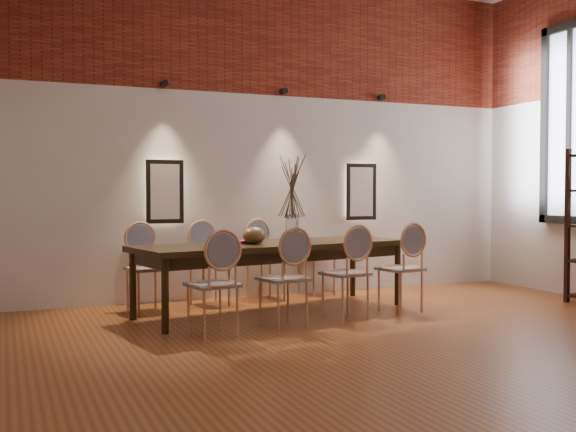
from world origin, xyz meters
name	(u,v)px	position (x,y,z in m)	size (l,w,h in m)	color
floor	(430,360)	(0.00, 0.00, -0.01)	(7.00, 7.00, 0.02)	#9B5226
wall_back	(265,136)	(0.00, 3.55, 2.00)	(7.00, 0.10, 4.00)	silver
brick_band_back	(267,34)	(0.00, 3.48, 3.25)	(7.00, 0.02, 1.50)	maroon
niche_left	(164,192)	(-1.30, 3.45, 1.30)	(0.36, 0.06, 0.66)	#FFEAC6
niche_right	(360,192)	(1.30, 3.45, 1.30)	(0.36, 0.06, 0.66)	#FFEAC6
spot_fixture_left	(164,83)	(-1.30, 3.42, 2.55)	(0.08, 0.08, 0.10)	black
spot_fixture_mid	(284,91)	(0.20, 3.42, 2.55)	(0.08, 0.08, 0.10)	black
spot_fixture_right	(381,97)	(1.60, 3.42, 2.55)	(0.08, 0.08, 0.10)	black
window_glass	(570,123)	(3.46, 2.00, 2.15)	(0.02, 0.78, 2.38)	silver
window_frame	(569,123)	(3.44, 2.00, 2.15)	(0.08, 0.90, 2.50)	black
window_mullion	(569,123)	(3.44, 2.00, 2.15)	(0.06, 0.06, 2.40)	black
dining_table	(274,277)	(-0.35, 2.39, 0.38)	(3.02, 0.97, 0.75)	black
chair_near_a	(212,284)	(-1.33, 1.42, 0.47)	(0.44, 0.44, 0.94)	tan
chair_near_b	(283,278)	(-0.58, 1.56, 0.47)	(0.44, 0.44, 0.94)	tan
chair_near_c	(345,273)	(0.16, 1.70, 0.47)	(0.44, 0.44, 0.94)	tan
chair_near_d	(400,269)	(0.90, 1.84, 0.47)	(0.44, 0.44, 0.94)	tan
chair_far_a	(147,268)	(-1.61, 2.93, 0.47)	(0.44, 0.44, 0.94)	tan
chair_far_b	(210,264)	(-0.87, 3.07, 0.47)	(0.44, 0.44, 0.94)	tan
chair_far_c	(266,261)	(-0.12, 3.21, 0.47)	(0.44, 0.44, 0.94)	tan
chair_far_d	(316,257)	(0.62, 3.35, 0.47)	(0.44, 0.44, 0.94)	tan
vase	(292,228)	(-0.11, 2.43, 0.90)	(0.14, 0.14, 0.30)	silver
dried_branches	(292,187)	(-0.11, 2.43, 1.35)	(0.50, 0.50, 0.70)	#4F3C2E
bowl	(254,235)	(-0.61, 2.29, 0.84)	(0.24, 0.24, 0.18)	brown
book	(247,242)	(-0.63, 2.45, 0.77)	(0.26, 0.18, 0.03)	#9D1366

